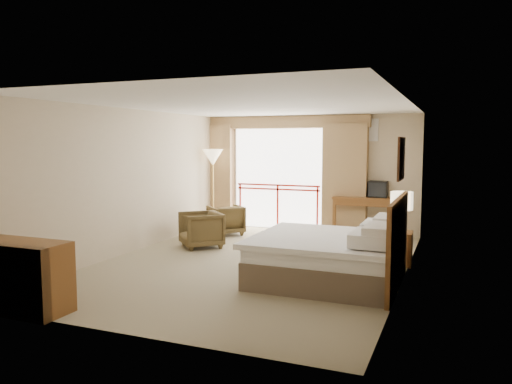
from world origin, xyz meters
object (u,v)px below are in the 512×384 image
at_px(bed, 331,256).
at_px(table_lamp, 402,202).
at_px(desk, 365,205).
at_px(armchair_near, 201,247).
at_px(floor_lamp, 213,160).
at_px(dresser, 18,276).
at_px(armchair_far, 226,234).
at_px(nightstand, 400,248).
at_px(wastebasket, 338,234).
at_px(tv, 378,189).
at_px(side_table, 192,223).

height_order(bed, table_lamp, table_lamp).
height_order(desk, armchair_near, desk).
bearing_deg(armchair_near, floor_lamp, 156.64).
bearing_deg(dresser, armchair_far, 92.78).
xyz_separation_m(bed, armchair_near, (-2.96, 1.41, -0.38)).
bearing_deg(dresser, desk, 69.92).
relative_size(armchair_far, dresser, 0.56).
bearing_deg(armchair_near, dresser, -47.87).
xyz_separation_m(nightstand, dresser, (-4.10, -4.22, 0.16)).
xyz_separation_m(table_lamp, desk, (-1.05, 2.50, -0.40)).
bearing_deg(wastebasket, armchair_far, -176.47).
bearing_deg(armchair_far, tv, 153.58).
bearing_deg(armchair_far, bed, 92.45).
distance_m(desk, dresser, 7.43).
distance_m(desk, tv, 0.48).
bearing_deg(desk, wastebasket, -112.77).
bearing_deg(table_lamp, side_table, 174.03).
bearing_deg(tv, armchair_near, -128.92).
distance_m(nightstand, armchair_near, 3.83).
height_order(table_lamp, armchair_near, table_lamp).
bearing_deg(armchair_near, tv, 85.49).
bearing_deg(table_lamp, bed, -119.60).
distance_m(tv, side_table, 4.13).
xyz_separation_m(desk, floor_lamp, (-3.53, -0.54, 0.97)).
relative_size(armchair_far, armchair_near, 0.94).
bearing_deg(side_table, bed, -29.42).
bearing_deg(wastebasket, floor_lamp, 172.02).
bearing_deg(desk, armchair_near, -138.90).
relative_size(tv, wastebasket, 1.35).
distance_m(tv, floor_lamp, 3.91).
xyz_separation_m(desk, armchair_near, (-2.76, -2.59, -0.68)).
relative_size(bed, armchair_near, 2.74).
xyz_separation_m(bed, nightstand, (0.85, 1.45, -0.10)).
height_order(nightstand, desk, desk).
bearing_deg(dresser, floor_lamp, 98.61).
relative_size(side_table, dresser, 0.42).
distance_m(tv, armchair_near, 4.11).
relative_size(nightstand, floor_lamp, 0.29).
distance_m(table_lamp, floor_lamp, 5.02).
distance_m(table_lamp, tv, 2.55).
distance_m(bed, desk, 4.02).
bearing_deg(table_lamp, tv, 107.11).
relative_size(table_lamp, tv, 1.65).
relative_size(bed, floor_lamp, 1.11).
distance_m(wastebasket, dresser, 6.38).
bearing_deg(side_table, table_lamp, -5.97).
xyz_separation_m(tv, dresser, (-3.35, -6.70, -0.61)).
xyz_separation_m(bed, wastebasket, (-0.57, 3.01, -0.23)).
relative_size(wastebasket, dresser, 0.22).
distance_m(armchair_far, armchair_near, 1.45).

